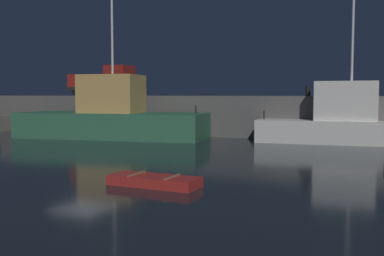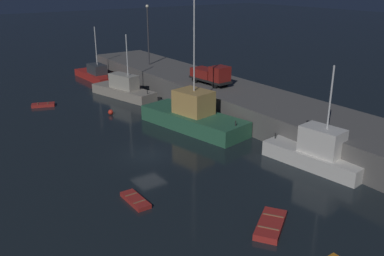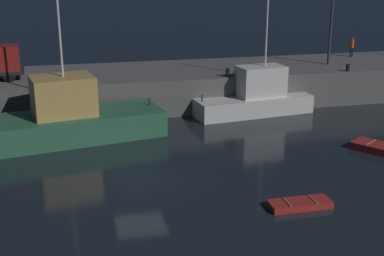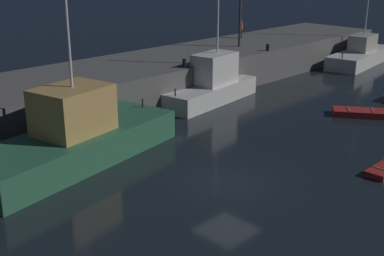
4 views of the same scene
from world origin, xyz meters
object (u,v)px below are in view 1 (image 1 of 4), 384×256
(fishing_boat_white, at_px, (112,118))
(utility_truck, at_px, (104,81))
(dinghy_orange_near, at_px, (154,181))
(fishing_trawler_red, at_px, (338,121))
(bollard_central, at_px, (308,91))

(fishing_boat_white, height_order, utility_truck, fishing_boat_white)
(fishing_boat_white, relative_size, dinghy_orange_near, 4.79)
(fishing_trawler_red, relative_size, bollard_central, 14.28)
(fishing_boat_white, height_order, dinghy_orange_near, fishing_boat_white)
(dinghy_orange_near, distance_m, utility_truck, 23.89)
(fishing_trawler_red, relative_size, fishing_boat_white, 0.66)
(fishing_trawler_red, bearing_deg, fishing_boat_white, -168.41)
(fishing_trawler_red, xyz_separation_m, bollard_central, (-1.83, 0.89, 1.70))
(fishing_trawler_red, height_order, dinghy_orange_near, fishing_trawler_red)
(utility_truck, bearing_deg, fishing_trawler_red, -10.80)
(fishing_boat_white, bearing_deg, utility_truck, 129.49)
(fishing_boat_white, xyz_separation_m, dinghy_orange_near, (9.90, -11.97, -1.12))
(fishing_trawler_red, bearing_deg, dinghy_orange_near, -102.91)
(fishing_trawler_red, xyz_separation_m, fishing_boat_white, (-13.27, -2.72, 0.05))
(fishing_boat_white, xyz_separation_m, bollard_central, (11.43, 3.61, 1.66))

